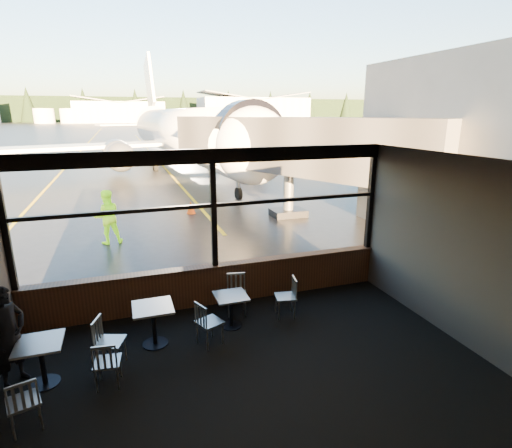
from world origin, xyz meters
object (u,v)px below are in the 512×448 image
cafe_table_near (231,311)px  chair_near_w (210,323)px  passenger (9,336)px  ground_crew (107,217)px  cafe_table_left (42,363)px  chair_left_s (23,402)px  jet_bridge (276,168)px  cafe_table_mid (154,326)px  chair_mid_w (110,343)px  cone_nose (191,207)px  chair_near_e (285,297)px  chair_mid_s (107,362)px  airliner (183,100)px  chair_near_n (237,295)px

cafe_table_near → chair_near_w: size_ratio=0.79×
passenger → ground_crew: size_ratio=0.94×
cafe_table_left → chair_left_s: (-0.08, -0.96, 0.05)m
jet_bridge → cafe_table_mid: jet_bridge is taller
cafe_table_left → chair_near_w: size_ratio=0.86×
chair_mid_w → cone_nose: bearing=-177.5°
chair_near_e → passenger: (-4.96, -0.64, 0.41)m
chair_left_s → chair_near_e: bearing=4.8°
chair_near_e → passenger: bearing=108.4°
chair_mid_s → ground_crew: bearing=98.0°
jet_bridge → cafe_table_left: 10.27m
jet_bridge → ground_crew: bearing=-179.4°
jet_bridge → cafe_table_mid: size_ratio=13.03×
cafe_table_mid → chair_mid_w: chair_mid_w is taller
chair_mid_w → cafe_table_mid: bearing=140.0°
chair_left_s → cone_nose: (4.26, 11.48, -0.16)m
jet_bridge → passenger: 10.36m
airliner → cafe_table_mid: size_ratio=42.10×
chair_mid_s → chair_near_e: bearing=25.8°
cone_nose → chair_left_s: bearing=-110.3°
cafe_table_mid → chair_near_e: 2.75m
cafe_table_near → cafe_table_mid: cafe_table_mid is taller
chair_near_w → chair_left_s: 3.11m
cafe_table_near → chair_mid_w: 2.38m
cafe_table_left → ground_crew: ground_crew is taller
chair_near_w → chair_near_n: chair_near_n is taller
cafe_table_near → cafe_table_left: bearing=-166.9°
chair_left_s → cafe_table_near: bearing=10.6°
chair_near_n → chair_mid_w: size_ratio=0.98×
chair_mid_s → chair_mid_w: size_ratio=0.91×
passenger → cone_nose: (4.61, 10.34, -0.58)m
cafe_table_mid → jet_bridge: bearing=53.3°
airliner → chair_near_n: 23.28m
chair_near_n → cafe_table_mid: bearing=32.9°
cafe_table_left → chair_near_n: 3.77m
jet_bridge → ground_crew: size_ratio=5.73×
chair_near_e → ground_crew: size_ratio=0.49×
jet_bridge → chair_near_n: (-3.30, -6.17, -1.80)m
chair_near_e → passenger: passenger is taller
chair_near_w → cone_nose: bearing=150.0°
chair_near_e → chair_mid_s: (-3.54, -1.19, -0.02)m
chair_near_e → chair_near_n: (-0.96, 0.41, 0.01)m
jet_bridge → cone_nose: 4.57m
chair_mid_w → chair_near_e: bearing=120.3°
cone_nose → ground_crew: bearing=-136.1°
ground_crew → cafe_table_near: bearing=102.2°
cone_nose → cafe_table_near: bearing=-95.1°
chair_mid_w → passenger: (-1.46, 0.03, 0.39)m
cafe_table_left → cone_nose: bearing=68.3°
chair_near_w → ground_crew: 7.32m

